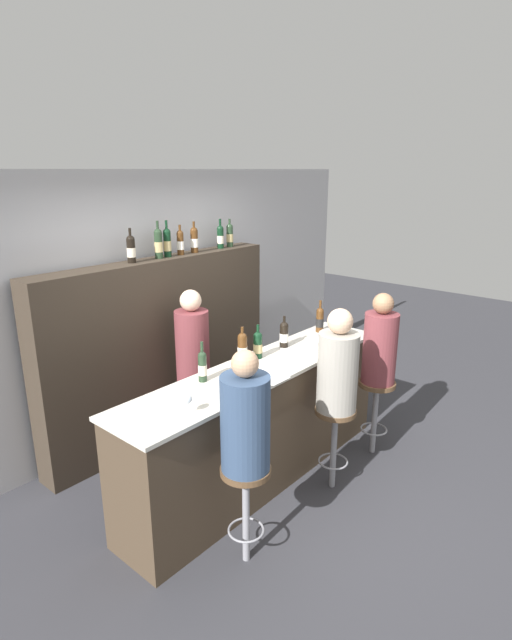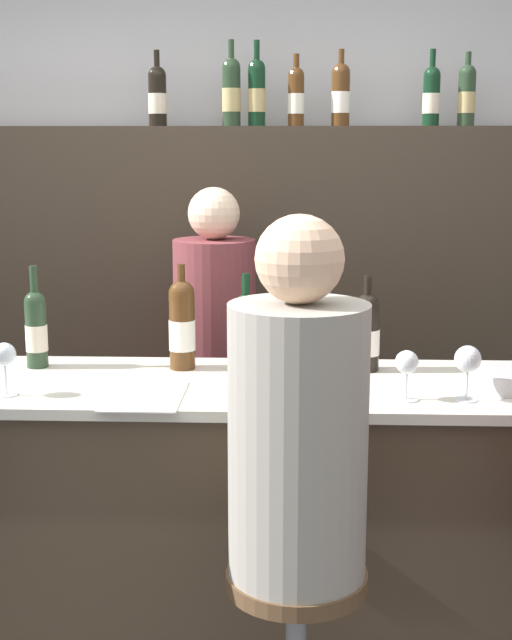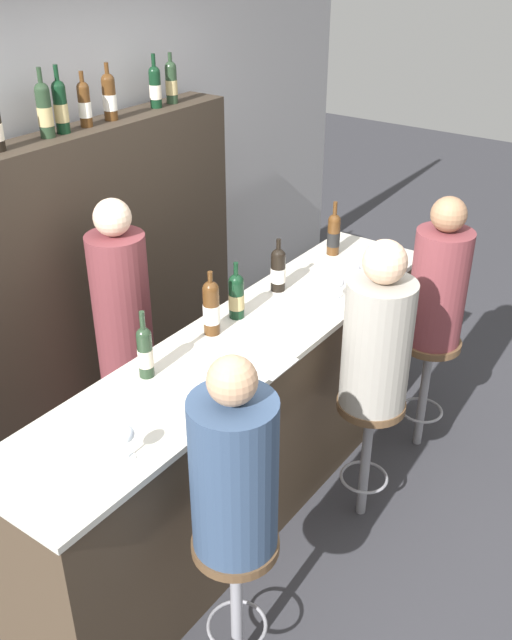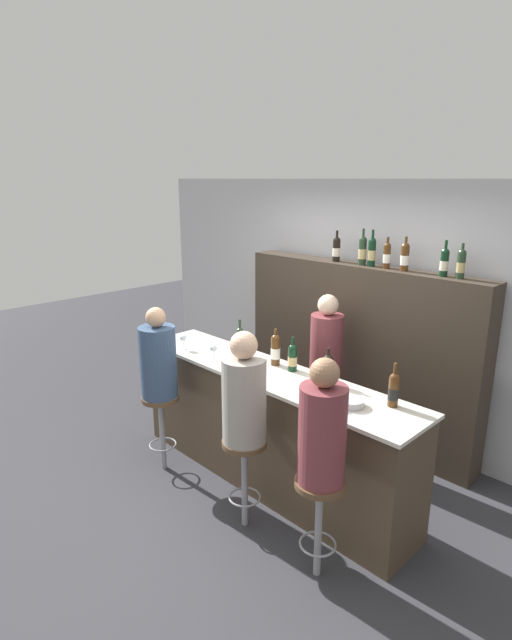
{
  "view_description": "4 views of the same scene",
  "coord_description": "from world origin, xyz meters",
  "views": [
    {
      "loc": [
        -2.92,
        -2.17,
        2.6
      ],
      "look_at": [
        -0.15,
        0.21,
        1.49
      ],
      "focal_mm": 28.0,
      "sensor_mm": 36.0,
      "label": 1
    },
    {
      "loc": [
        0.27,
        -2.23,
        1.72
      ],
      "look_at": [
        0.17,
        0.32,
        1.22
      ],
      "focal_mm": 50.0,
      "sensor_mm": 36.0,
      "label": 2
    },
    {
      "loc": [
        -2.34,
        -1.47,
        2.78
      ],
      "look_at": [
        -0.05,
        0.18,
        1.19
      ],
      "focal_mm": 40.0,
      "sensor_mm": 36.0,
      "label": 3
    },
    {
      "loc": [
        2.72,
        -2.53,
        2.6
      ],
      "look_at": [
        -0.12,
        0.25,
        1.47
      ],
      "focal_mm": 28.0,
      "sensor_mm": 36.0,
      "label": 4
    }
  ],
  "objects": [
    {
      "name": "tasting_menu",
      "position": [
        -0.13,
        0.11,
        1.05
      ],
      "size": [
        0.21,
        0.3,
        0.0
      ],
      "color": "white",
      "rests_on": "bar_counter"
    },
    {
      "name": "wine_bottle_counter_1",
      "position": [
        -0.06,
        0.43,
        1.18
      ],
      "size": [
        0.08,
        0.08,
        0.33
      ],
      "color": "#4C2D14",
      "rests_on": "bar_counter"
    },
    {
      "name": "wine_bottle_counter_2",
      "position": [
        0.13,
        0.43,
        1.16
      ],
      "size": [
        0.08,
        0.08,
        0.3
      ],
      "color": "black",
      "rests_on": "bar_counter"
    },
    {
      "name": "guest_seated_middle",
      "position": [
        0.29,
        -0.27,
        1.1
      ],
      "size": [
        0.32,
        0.32,
        0.85
      ],
      "color": "gray",
      "rests_on": "bar_stool_middle"
    },
    {
      "name": "bar_stool_right",
      "position": [
        1.0,
        -0.27,
        0.56
      ],
      "size": [
        0.34,
        0.34,
        0.73
      ],
      "color": "gray",
      "rests_on": "ground_plane"
    },
    {
      "name": "wine_bottle_backbar_3",
      "position": [
        0.28,
        1.55,
        1.92
      ],
      "size": [
        0.07,
        0.07,
        0.29
      ],
      "color": "#4C2D14",
      "rests_on": "back_bar_cabinet"
    },
    {
      "name": "metal_bowl",
      "position": [
        0.88,
        0.22,
        1.07
      ],
      "size": [
        0.18,
        0.18,
        0.05
      ],
      "color": "#B7B7BC",
      "rests_on": "bar_counter"
    },
    {
      "name": "guest_seated_right",
      "position": [
        1.0,
        -0.27,
        1.09
      ],
      "size": [
        0.3,
        0.3,
        0.84
      ],
      "color": "brown",
      "rests_on": "bar_stool_right"
    },
    {
      "name": "wine_bottle_backbar_2",
      "position": [
        0.12,
        1.55,
        1.94
      ],
      "size": [
        0.07,
        0.07,
        0.35
      ],
      "color": "black",
      "rests_on": "back_bar_cabinet"
    },
    {
      "name": "wine_bottle_backbar_6",
      "position": [
        0.98,
        1.55,
        1.92
      ],
      "size": [
        0.07,
        0.07,
        0.3
      ],
      "color": "#233823",
      "rests_on": "back_bar_cabinet"
    },
    {
      "name": "wine_bottle_backbar_5",
      "position": [
        0.84,
        1.55,
        1.92
      ],
      "size": [
        0.07,
        0.07,
        0.31
      ],
      "color": "black",
      "rests_on": "back_bar_cabinet"
    },
    {
      "name": "bar_stool_middle",
      "position": [
        0.29,
        -0.27,
        0.56
      ],
      "size": [
        0.34,
        0.34,
        0.73
      ],
      "color": "gray",
      "rests_on": "ground_plane"
    },
    {
      "name": "wine_glass_0",
      "position": [
        -0.96,
        0.11,
        1.15
      ],
      "size": [
        0.06,
        0.06,
        0.14
      ],
      "color": "silver",
      "rests_on": "bar_counter"
    },
    {
      "name": "ground_plane",
      "position": [
        0.0,
        0.0,
        0.0
      ],
      "size": [
        16.0,
        16.0,
        0.0
      ],
      "primitive_type": "plane",
      "color": "#333338"
    },
    {
      "name": "wine_glass_3",
      "position": [
        0.75,
        0.11,
        1.15
      ],
      "size": [
        0.07,
        0.07,
        0.15
      ],
      "color": "silver",
      "rests_on": "bar_counter"
    },
    {
      "name": "wine_bottle_counter_3",
      "position": [
        0.5,
        0.43,
        1.16
      ],
      "size": [
        0.08,
        0.08,
        0.29
      ],
      "color": "black",
      "rests_on": "bar_counter"
    },
    {
      "name": "bar_counter",
      "position": [
        0.0,
        0.28,
        0.52
      ],
      "size": [
        2.81,
        0.59,
        1.04
      ],
      "color": "#473828",
      "rests_on": "ground_plane"
    },
    {
      "name": "wall_back",
      "position": [
        0.0,
        1.78,
        1.3
      ],
      "size": [
        6.4,
        0.05,
        2.6
      ],
      "color": "#B2B2B7",
      "rests_on": "ground_plane"
    },
    {
      "name": "wine_glass_1",
      "position": [
        -0.51,
        0.11,
        1.15
      ],
      "size": [
        0.06,
        0.06,
        0.15
      ],
      "color": "silver",
      "rests_on": "bar_counter"
    },
    {
      "name": "guest_seated_left",
      "position": [
        -0.81,
        -0.27,
        1.08
      ],
      "size": [
        0.32,
        0.32,
        0.82
      ],
      "color": "#334766",
      "rests_on": "bar_stool_left"
    },
    {
      "name": "bar_stool_left",
      "position": [
        -0.81,
        -0.27,
        0.56
      ],
      "size": [
        0.34,
        0.34,
        0.73
      ],
      "color": "gray",
      "rests_on": "ground_plane"
    },
    {
      "name": "wine_bottle_backbar_1",
      "position": [
        0.02,
        1.55,
        1.94
      ],
      "size": [
        0.08,
        0.08,
        0.35
      ],
      "color": "#233823",
      "rests_on": "back_bar_cabinet"
    },
    {
      "name": "bartender",
      "position": [
        -0.02,
        1.09,
        0.73
      ],
      "size": [
        0.31,
        0.31,
        1.57
      ],
      "color": "brown",
      "rests_on": "ground_plane"
    },
    {
      "name": "wine_bottle_backbar_4",
      "position": [
        0.47,
        1.55,
        1.93
      ],
      "size": [
        0.08,
        0.08,
        0.31
      ],
      "color": "#4C2D14",
      "rests_on": "back_bar_cabinet"
    },
    {
      "name": "wine_glass_2",
      "position": [
        0.58,
        0.11,
        1.14
      ],
      "size": [
        0.07,
        0.07,
        0.14
      ],
      "color": "silver",
      "rests_on": "bar_counter"
    },
    {
      "name": "wine_bottle_counter_4",
      "position": [
        1.08,
        0.43,
        1.17
      ],
      "size": [
        0.08,
        0.08,
        0.32
      ],
      "color": "#4C2D14",
      "rests_on": "bar_counter"
    },
    {
      "name": "back_bar_cabinet",
      "position": [
        0.0,
        1.55,
        0.9
      ],
      "size": [
        2.63,
        0.28,
        1.8
      ],
      "color": "#382D23",
      "rests_on": "ground_plane"
    },
    {
      "name": "wine_bottle_counter_0",
      "position": [
        -0.52,
        0.43,
        1.17
      ],
      "size": [
        0.07,
        0.07,
        0.32
      ],
      "color": "#233823",
      "rests_on": "bar_counter"
    }
  ]
}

